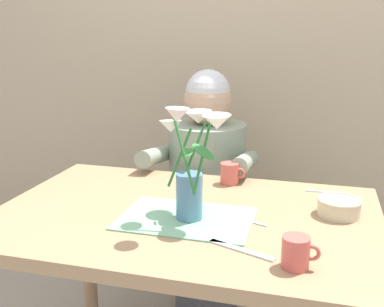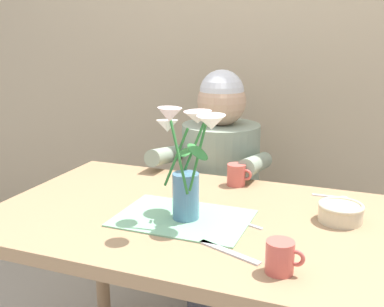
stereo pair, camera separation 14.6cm
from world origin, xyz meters
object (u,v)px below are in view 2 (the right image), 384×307
object	(u,v)px
flower_vase	(189,160)
ceramic_mug	(237,175)
seated_person	(220,198)
tea_cup	(280,257)
ceramic_bowl	(341,212)
dinner_knife	(229,252)

from	to	relation	value
flower_vase	ceramic_mug	bearing A→B (deg)	82.84
seated_person	tea_cup	distance (m)	1.01
ceramic_bowl	tea_cup	bearing A→B (deg)	-106.41
seated_person	dinner_knife	xyz separation A→B (m)	(0.29, -0.83, 0.18)
dinner_knife	flower_vase	bearing A→B (deg)	158.06
ceramic_mug	seated_person	bearing A→B (deg)	118.02
flower_vase	tea_cup	bearing A→B (deg)	-34.13
seated_person	ceramic_mug	xyz separation A→B (m)	(0.16, -0.30, 0.22)
seated_person	ceramic_bowl	size ratio (longest dim) A/B	8.35
flower_vase	seated_person	bearing A→B (deg)	99.79
flower_vase	ceramic_mug	xyz separation A→B (m)	(0.05, 0.36, -0.15)
ceramic_bowl	dinner_knife	bearing A→B (deg)	-128.16
dinner_knife	tea_cup	distance (m)	0.16
flower_vase	ceramic_mug	distance (m)	0.40
ceramic_mug	tea_cup	bearing A→B (deg)	-64.72
tea_cup	seated_person	bearing A→B (deg)	116.23
ceramic_mug	flower_vase	bearing A→B (deg)	-97.16
dinner_knife	ceramic_mug	size ratio (longest dim) A/B	2.04
flower_vase	ceramic_bowl	size ratio (longest dim) A/B	2.64
dinner_knife	tea_cup	world-z (taller)	tea_cup
flower_vase	dinner_knife	world-z (taller)	flower_vase
tea_cup	dinner_knife	bearing A→B (deg)	160.01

